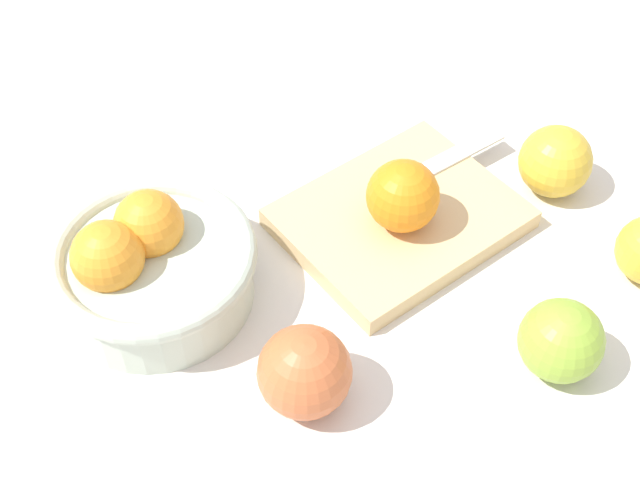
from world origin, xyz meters
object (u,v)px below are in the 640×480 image
object	(u,v)px
orange_on_board	(404,197)
knife	(430,166)
cutting_board	(399,218)
apple_front_left	(305,372)
apple_front_right_2	(555,161)
apple_front_right	(561,341)
bowl	(149,265)

from	to	relation	value
orange_on_board	knife	size ratio (longest dim) A/B	0.47
cutting_board	knife	distance (m)	0.07
apple_front_left	apple_front_right_2	size ratio (longest dim) A/B	1.07
orange_on_board	apple_front_left	bearing A→B (deg)	-150.78
orange_on_board	apple_front_right	xyz separation A→B (m)	(0.02, -0.20, -0.02)
apple_front_right	apple_front_left	xyz separation A→B (m)	(-0.21, 0.10, 0.00)
apple_front_left	knife	bearing A→B (deg)	29.99
bowl	apple_front_right_2	xyz separation A→B (m)	(0.42, -0.11, -0.01)
knife	apple_front_right_2	size ratio (longest dim) A/B	2.02
knife	bowl	bearing A→B (deg)	174.52
apple_front_right_2	apple_front_left	bearing A→B (deg)	-168.82
knife	apple_front_right	world-z (taller)	apple_front_right
cutting_board	orange_on_board	size ratio (longest dim) A/B	3.12
knife	apple_front_right_2	distance (m)	0.13
bowl	cutting_board	size ratio (longest dim) A/B	0.87
bowl	apple_front_left	world-z (taller)	bowl
cutting_board	bowl	bearing A→B (deg)	166.34
apple_front_right	apple_front_right_2	distance (m)	0.23
apple_front_right_2	apple_front_right	bearing A→B (deg)	-132.81
apple_front_right	orange_on_board	bearing A→B (deg)	95.84
knife	apple_front_left	distance (m)	0.30
apple_front_right	apple_front_right_2	size ratio (longest dim) A/B	0.99
apple_front_right	apple_front_right_2	xyz separation A→B (m)	(0.16, 0.17, 0.00)
cutting_board	apple_front_right	xyz separation A→B (m)	(0.01, -0.21, 0.03)
bowl	knife	world-z (taller)	bowl
apple_front_right	knife	bearing A→B (deg)	78.28
bowl	knife	size ratio (longest dim) A/B	1.27
apple_front_left	orange_on_board	bearing A→B (deg)	29.22
apple_front_right_2	knife	bearing A→B (deg)	144.06
bowl	orange_on_board	world-z (taller)	bowl
cutting_board	apple_front_left	distance (m)	0.23
knife	apple_front_right	bearing A→B (deg)	-101.72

